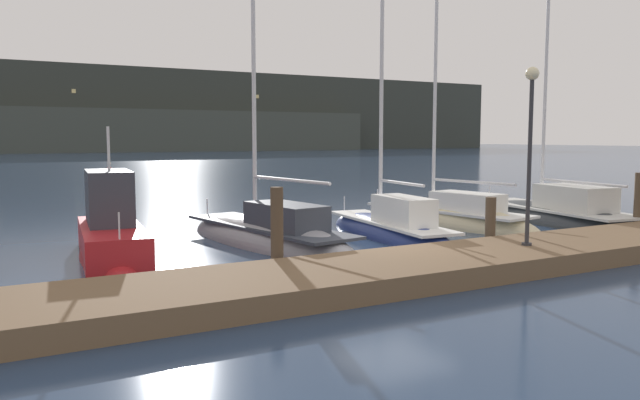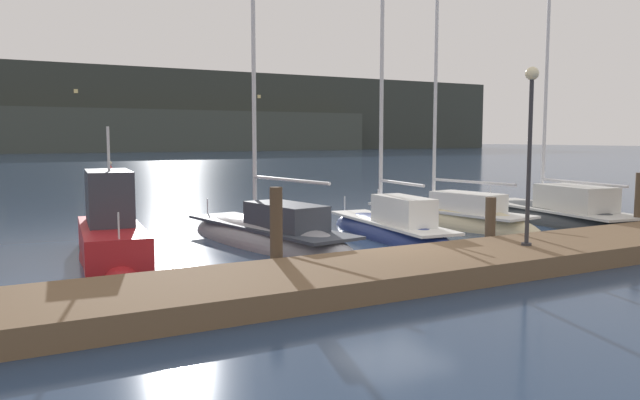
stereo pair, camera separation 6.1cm
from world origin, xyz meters
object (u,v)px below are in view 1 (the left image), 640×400
(sailboat_berth_6, at_px, (555,218))
(channel_buoy, at_px, (110,190))
(sailboat_berth_4, at_px, (390,232))
(sailboat_berth_5, at_px, (447,222))
(motorboat_berth_2, at_px, (112,240))
(dock_lamppost, at_px, (531,128))
(sailboat_berth_3, at_px, (268,241))

(sailboat_berth_6, bearing_deg, channel_buoy, 136.20)
(sailboat_berth_4, bearing_deg, sailboat_berth_5, 20.69)
(motorboat_berth_2, height_order, channel_buoy, motorboat_berth_2)
(motorboat_berth_2, distance_m, sailboat_berth_6, 15.30)
(channel_buoy, distance_m, dock_lamppost, 18.81)
(sailboat_berth_6, xyz_separation_m, dock_lamppost, (-6.66, -4.83, 3.12))
(channel_buoy, bearing_deg, sailboat_berth_6, -43.80)
(sailboat_berth_3, distance_m, sailboat_berth_6, 11.04)
(sailboat_berth_6, relative_size, channel_buoy, 5.98)
(sailboat_berth_6, bearing_deg, sailboat_berth_3, 176.70)
(sailboat_berth_5, distance_m, sailboat_berth_6, 4.11)
(sailboat_berth_3, xyz_separation_m, sailboat_berth_6, (11.03, -0.64, 0.04))
(sailboat_berth_3, distance_m, dock_lamppost, 7.67)
(motorboat_berth_2, relative_size, dock_lamppost, 1.28)
(sailboat_berth_5, relative_size, sailboat_berth_6, 0.87)
(sailboat_berth_5, bearing_deg, sailboat_berth_4, -159.31)
(motorboat_berth_2, relative_size, sailboat_berth_6, 0.45)
(sailboat_berth_4, xyz_separation_m, sailboat_berth_5, (3.31, 1.25, -0.05))
(sailboat_berth_4, bearing_deg, channel_buoy, 115.44)
(sailboat_berth_5, height_order, channel_buoy, sailboat_berth_5)
(dock_lamppost, bearing_deg, sailboat_berth_5, 65.74)
(sailboat_berth_5, xyz_separation_m, channel_buoy, (-9.28, 11.31, 0.65))
(sailboat_berth_6, height_order, channel_buoy, sailboat_berth_6)
(dock_lamppost, bearing_deg, sailboat_berth_3, 128.58)
(motorboat_berth_2, bearing_deg, channel_buoy, 79.84)
(motorboat_berth_2, distance_m, sailboat_berth_4, 8.12)
(sailboat_berth_4, bearing_deg, dock_lamppost, -83.76)
(dock_lamppost, bearing_deg, channel_buoy, 110.44)
(sailboat_berth_3, xyz_separation_m, sailboat_berth_5, (7.13, 0.69, 0.00))
(motorboat_berth_2, relative_size, sailboat_berth_5, 0.52)
(sailboat_berth_5, bearing_deg, channel_buoy, 129.39)
(channel_buoy, height_order, dock_lamppost, dock_lamppost)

